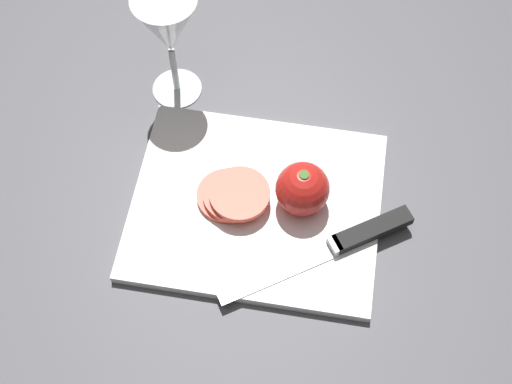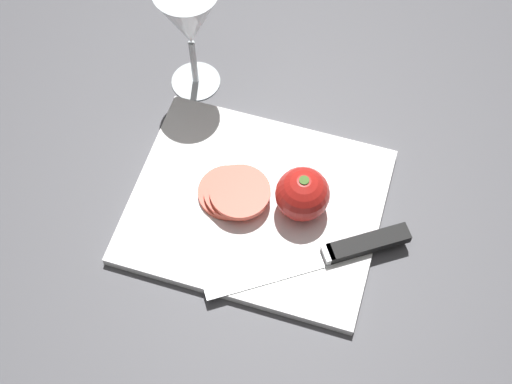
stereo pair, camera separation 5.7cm
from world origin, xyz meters
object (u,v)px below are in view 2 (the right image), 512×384
at_px(whole_tomato, 303,194).
at_px(tomato_slice_stack_near, 234,192).
at_px(wine_glass, 189,21).
at_px(knife, 347,249).

height_order(whole_tomato, tomato_slice_stack_near, whole_tomato).
bearing_deg(tomato_slice_stack_near, wine_glass, -56.63).
height_order(wine_glass, whole_tomato, wine_glass).
bearing_deg(whole_tomato, tomato_slice_stack_near, 6.98).
bearing_deg(wine_glass, tomato_slice_stack_near, 123.37).
bearing_deg(knife, wine_glass, -70.98).
bearing_deg(knife, tomato_slice_stack_near, -45.68).
xyz_separation_m(whole_tomato, tomato_slice_stack_near, (0.09, 0.01, -0.02)).
xyz_separation_m(wine_glass, whole_tomato, (-0.20, 0.16, -0.08)).
relative_size(wine_glass, knife, 0.76).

